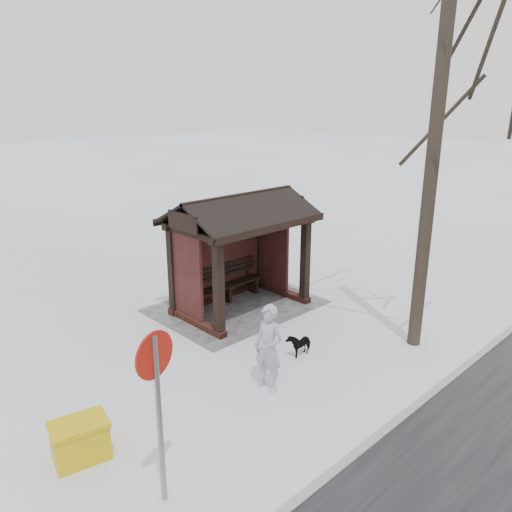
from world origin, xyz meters
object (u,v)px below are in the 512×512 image
at_px(bus_shelter, 236,228).
at_px(dog, 299,343).
at_px(tree_near, 444,54).
at_px(pedestrian, 269,348).
at_px(road_sign, 157,384).
at_px(grit_bin, 80,440).

bearing_deg(bus_shelter, dog, 74.87).
bearing_deg(tree_near, pedestrian, -15.03).
relative_size(pedestrian, road_sign, 0.67).
height_order(bus_shelter, pedestrian, bus_shelter).
xyz_separation_m(pedestrian, dog, (-1.42, -0.47, -0.59)).
xyz_separation_m(tree_near, dog, (2.28, -1.47, -5.90)).
bearing_deg(tree_near, dog, -32.75).
distance_m(pedestrian, dog, 1.61).
height_order(dog, road_sign, road_sign).
height_order(grit_bin, road_sign, road_sign).
relative_size(tree_near, dog, 14.64).
xyz_separation_m(bus_shelter, grit_bin, (5.70, 2.77, -1.83)).
relative_size(grit_bin, road_sign, 0.37).
height_order(bus_shelter, tree_near, tree_near).
distance_m(pedestrian, road_sign, 3.33).
bearing_deg(road_sign, tree_near, 166.21).
bearing_deg(bus_shelter, tree_near, 108.99).
height_order(dog, grit_bin, grit_bin).
distance_m(bus_shelter, pedestrian, 4.23).
distance_m(grit_bin, road_sign, 2.21).
xyz_separation_m(pedestrian, grit_bin, (3.49, -0.60, -0.52)).
bearing_deg(road_sign, pedestrian, -175.89).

